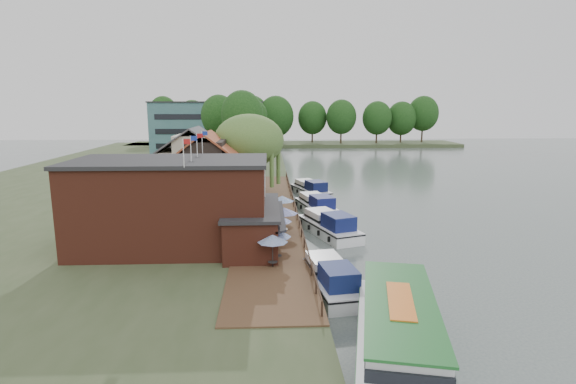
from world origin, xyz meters
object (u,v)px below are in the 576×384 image
object	(u,v)px
umbrella_3	(284,220)
cruiser_1	(329,222)
umbrella_0	(273,251)
umbrella_2	(279,229)
umbrella_5	(282,207)
tour_boat	(400,337)
swan	(358,306)
pub	(196,203)
umbrella_1	(277,245)
cottage_c	(230,152)
cruiser_2	(317,203)
cottage_b	(195,159)
cottage_a	(208,170)
cruiser_0	(331,274)
willow	(249,156)
cruiser_3	(311,187)
umbrella_4	(268,213)
hotel_block	(209,128)

from	to	relation	value
umbrella_3	cruiser_1	bearing A→B (deg)	34.53
umbrella_0	umbrella_3	distance (m)	8.56
umbrella_2	umbrella_5	bearing A→B (deg)	86.16
tour_boat	swan	bearing A→B (deg)	109.07
pub	umbrella_1	xyz separation A→B (m)	(6.45, -3.86, -2.36)
cottage_c	umbrella_2	size ratio (longest dim) A/B	3.58
umbrella_2	tour_boat	world-z (taller)	umbrella_2
umbrella_1	swan	bearing A→B (deg)	-51.69
umbrella_2	umbrella_3	size ratio (longest dim) A/B	0.97
cottage_c	cruiser_2	size ratio (longest dim) A/B	0.86
cottage_b	cottage_c	xyz separation A→B (m)	(4.00, 9.00, 0.00)
cottage_a	cottage_c	distance (m)	19.03
pub	cruiser_0	world-z (taller)	pub
umbrella_5	umbrella_1	bearing A→B (deg)	-93.46
willow	swan	world-z (taller)	willow
cruiser_3	tour_boat	size ratio (longest dim) A/B	0.66
cottage_a	umbrella_4	world-z (taller)	cottage_a
umbrella_5	umbrella_2	bearing A→B (deg)	-93.84
cottage_b	cottage_a	bearing A→B (deg)	-73.30
umbrella_3	swan	bearing A→B (deg)	-72.98
umbrella_3	cruiser_1	xyz separation A→B (m)	(4.48, 3.08, -1.06)
cottage_a	cruiser_2	distance (m)	13.10
cruiser_0	umbrella_2	bearing A→B (deg)	105.86
umbrella_0	tour_boat	distance (m)	12.67
cottage_b	cruiser_2	xyz separation A→B (m)	(15.45, -9.65, -4.05)
willow	umbrella_2	world-z (taller)	willow
swan	umbrella_3	bearing A→B (deg)	107.02
cottage_b	tour_boat	bearing A→B (deg)	-68.81
umbrella_3	cruiser_3	bearing A→B (deg)	78.61
cruiser_2	umbrella_4	bearing A→B (deg)	-134.63
cottage_b	cottage_c	bearing A→B (deg)	66.04
cruiser_1	cruiser_2	distance (m)	8.95
cruiser_2	cruiser_3	bearing A→B (deg)	75.31
cottage_c	umbrella_3	size ratio (longest dim) A/B	3.46
tour_boat	swan	world-z (taller)	tour_boat
umbrella_1	cruiser_2	distance (m)	19.89
umbrella_0	cottage_a	bearing A→B (deg)	109.39
hotel_block	umbrella_5	xyz separation A→B (m)	(15.20, -62.44, -4.86)
umbrella_2	umbrella_4	bearing A→B (deg)	99.09
pub	cruiser_2	size ratio (longest dim) A/B	2.02
umbrella_1	swan	world-z (taller)	umbrella_1
willow	cruiser_0	bearing A→B (deg)	-76.35
umbrella_4	umbrella_5	distance (m)	2.92
umbrella_2	tour_boat	distance (m)	17.67
cottage_a	swan	distance (m)	28.33
umbrella_5	cottage_c	bearing A→B (deg)	105.80
willow	umbrella_0	world-z (taller)	willow
umbrella_1	hotel_block	bearing A→B (deg)	100.92
umbrella_0	swan	world-z (taller)	umbrella_0
cottage_c	cruiser_1	distance (m)	30.25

